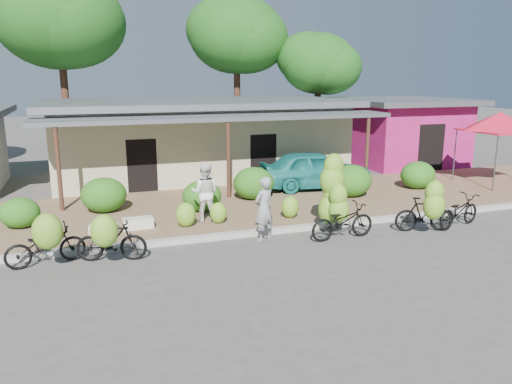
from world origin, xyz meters
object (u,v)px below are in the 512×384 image
Objects in this scene: bike_far_left at (46,243)px; sack_far at (104,229)px; tree_far_center at (54,16)px; bike_center at (338,205)px; tree_near_right at (314,62)px; bike_far_right at (459,211)px; bike_left at (110,239)px; tree_center_right at (233,33)px; teal_van at (315,170)px; vendor at (264,209)px; sack_near at (138,223)px; bystander at (205,193)px; red_canopy at (500,121)px; bike_right at (427,210)px.

sack_far is at bearing -48.82° from bike_far_left.
tree_far_center reaches higher than bike_center.
bike_far_right is at bearing -97.32° from tree_near_right.
bike_far_right is at bearing -77.41° from bike_left.
teal_van is at bearing -88.68° from tree_center_right.
bike_left is 4.07m from vendor.
tree_near_right is 14.68m from bike_far_right.
tree_center_right reaches higher than vendor.
sack_far is (-0.93, -0.25, -0.01)m from sack_near.
bystander is (-8.81, -11.23, -4.11)m from tree_near_right.
bike_far_left is 2.26m from sack_far.
tree_center_right is 18.32m from bike_left.
bike_left is 2.33× the size of sack_far.
tree_far_center is 16.16m from bike_far_left.
tree_far_center is 12.59× the size of sack_far.
bystander reaches higher than vendor.
tree_center_right is at bearing 153.43° from tree_near_right.
bike_center is (-5.59, -13.43, -4.23)m from tree_near_right.
red_canopy is (16.55, -11.16, -4.53)m from tree_far_center.
tree_near_right is at bearing -26.47° from bike_left.
tree_center_right is 14.46m from red_canopy.
bystander is (2.92, 0.28, 0.75)m from sack_far.
tree_near_right is 15.73m from vendor.
bike_far_left reaches higher than bike_far_right.
bike_far_right is (3.82, -0.39, -0.41)m from bike_center.
tree_near_right is 3.80× the size of vendor.
tree_center_right is 4.93× the size of bike_right.
tree_center_right is 18.77m from bike_far_left.
bike_far_right is at bearing -103.91° from bike_far_left.
tree_center_right is at bearing 3.18° from tree_far_center.
sack_far is at bearing 90.20° from bike_right.
bike_right is 0.99× the size of vendor.
tree_far_center is 14.79m from teal_van.
bystander is at bearing 5.52° from sack_far.
red_canopy reaches higher than bike_right.
tree_near_right is at bearing -24.82° from bike_far_right.
red_canopy is 8.17m from bike_right.
tree_far_center is 20.47m from red_canopy.
bike_left is at bearing -88.28° from sack_far.
red_canopy is at bearing -71.34° from bike_center.
bike_center is (7.50, -0.15, 0.29)m from bike_far_left.
tree_center_right is at bearing 19.77° from bike_right.
bike_far_left is 7.51m from bike_center.
tree_far_center is at bearing 19.42° from bike_left.
bike_far_left is at bearing -134.61° from tree_near_right.
sack_far is 0.17× the size of teal_van.
tree_near_right reaches higher than bike_far_left.
bike_center is 1.30× the size of bystander.
tree_center_right is 1.29× the size of tree_near_right.
tree_near_right is at bearing -26.57° from tree_center_right.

